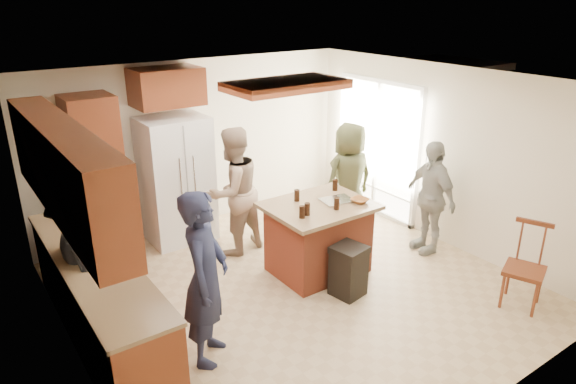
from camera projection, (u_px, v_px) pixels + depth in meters
room_shell at (433, 137)px, 9.56m from camera, size 8.00×5.20×5.00m
person_front_left at (206, 278)px, 4.79m from camera, size 0.77×0.79×1.75m
person_behind_left at (233, 191)px, 6.88m from camera, size 0.95×0.69×1.76m
person_behind_right at (349, 179)px, 7.50m from camera, size 0.85×0.58×1.67m
person_side_right at (430, 197)px, 6.95m from camera, size 0.65×1.00×1.57m
person_counter at (86, 263)px, 5.15m from camera, size 0.58×1.11×1.67m
left_cabinetry at (87, 257)px, 5.01m from camera, size 0.64×3.00×2.30m
back_wall_units at (116, 155)px, 6.72m from camera, size 1.80×0.60×2.45m
refrigerator at (177, 180)px, 7.25m from camera, size 0.90×0.76×1.80m
kitchen_island at (318, 237)px, 6.50m from camera, size 1.28×1.03×0.93m
island_items at (335, 200)px, 6.34m from camera, size 1.03×0.66×0.15m
trash_bin at (348, 270)px, 6.03m from camera, size 0.42×0.42×0.63m
spindle_chair at (525, 270)px, 5.78m from camera, size 0.55×0.55×0.99m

